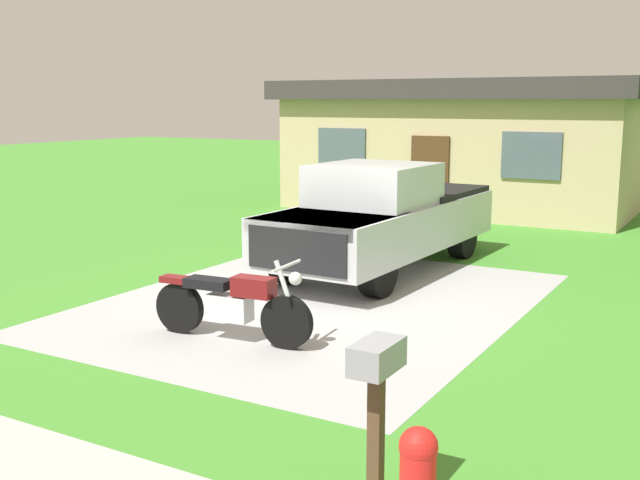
{
  "coord_description": "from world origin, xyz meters",
  "views": [
    {
      "loc": [
        5.53,
        -9.52,
        2.94
      ],
      "look_at": [
        -0.07,
        0.24,
        0.9
      ],
      "focal_mm": 42.88,
      "sensor_mm": 36.0,
      "label": 1
    }
  ],
  "objects_px": {
    "pickup_truck": "(385,216)",
    "neighbor_house": "(464,144)",
    "motorcycle": "(232,304)",
    "mailbox": "(377,379)"
  },
  "relations": [
    {
      "from": "pickup_truck",
      "to": "neighbor_house",
      "type": "relative_size",
      "value": 0.59
    },
    {
      "from": "pickup_truck",
      "to": "neighbor_house",
      "type": "xyz_separation_m",
      "value": [
        -1.51,
        8.4,
        0.84
      ]
    },
    {
      "from": "pickup_truck",
      "to": "neighbor_house",
      "type": "height_order",
      "value": "neighbor_house"
    },
    {
      "from": "motorcycle",
      "to": "mailbox",
      "type": "xyz_separation_m",
      "value": [
        3.27,
        -2.69,
        0.51
      ]
    },
    {
      "from": "motorcycle",
      "to": "pickup_truck",
      "type": "distance_m",
      "value": 4.76
    },
    {
      "from": "motorcycle",
      "to": "pickup_truck",
      "type": "xyz_separation_m",
      "value": [
        -0.13,
        4.73,
        0.48
      ]
    },
    {
      "from": "motorcycle",
      "to": "neighbor_house",
      "type": "xyz_separation_m",
      "value": [
        -1.64,
        13.13,
        1.32
      ]
    },
    {
      "from": "motorcycle",
      "to": "pickup_truck",
      "type": "bearing_deg",
      "value": 91.6
    },
    {
      "from": "pickup_truck",
      "to": "neighbor_house",
      "type": "bearing_deg",
      "value": 100.19
    },
    {
      "from": "pickup_truck",
      "to": "mailbox",
      "type": "bearing_deg",
      "value": -65.38
    }
  ]
}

